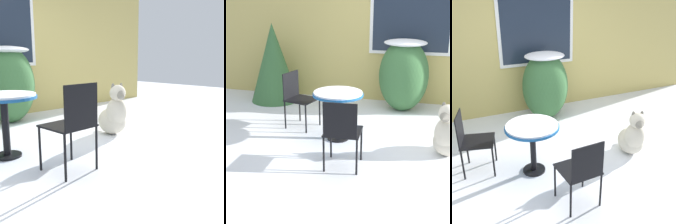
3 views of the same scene
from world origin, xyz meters
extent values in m
plane|color=white|center=(0.00, 0.00, 0.00)|extent=(16.00, 16.00, 0.00)
ellipsoid|color=#386638|center=(0.08, 1.65, 0.64)|extent=(0.87, 0.74, 1.28)
ellipsoid|color=white|center=(0.08, 1.65, 1.22)|extent=(0.74, 0.63, 0.12)
cylinder|color=black|center=(-0.70, 0.06, 0.01)|extent=(0.31, 0.31, 0.03)
cylinder|color=black|center=(-0.70, 0.06, 0.34)|extent=(0.08, 0.08, 0.63)
cylinder|color=#195699|center=(-0.70, 0.06, 0.67)|extent=(0.71, 0.71, 0.03)
cylinder|color=white|center=(-0.70, 0.06, 0.70)|extent=(0.69, 0.69, 0.02)
cube|color=black|center=(-0.42, -0.72, 0.45)|extent=(0.45, 0.45, 0.02)
cube|color=black|center=(-0.41, -0.93, 0.66)|extent=(0.39, 0.04, 0.41)
cylinder|color=black|center=(-0.24, -0.52, 0.22)|extent=(0.02, 0.02, 0.44)
cylinder|color=black|center=(-0.63, -0.54, 0.22)|extent=(0.02, 0.02, 0.44)
cylinder|color=black|center=(-0.22, -0.91, 0.22)|extent=(0.02, 0.02, 0.44)
cylinder|color=black|center=(-0.61, -0.93, 0.22)|extent=(0.02, 0.02, 0.44)
ellipsoid|color=beige|center=(0.83, -0.06, 0.19)|extent=(0.53, 0.59, 0.37)
ellipsoid|color=beige|center=(0.78, -0.20, 0.34)|extent=(0.37, 0.35, 0.41)
sphere|color=beige|center=(0.77, -0.23, 0.62)|extent=(0.23, 0.23, 0.23)
cone|color=gray|center=(0.72, -0.37, 0.60)|extent=(0.15, 0.13, 0.12)
ellipsoid|color=gray|center=(0.72, -0.19, 0.70)|extent=(0.06, 0.05, 0.10)
ellipsoid|color=gray|center=(0.84, -0.23, 0.70)|extent=(0.06, 0.05, 0.10)
ellipsoid|color=beige|center=(0.90, 0.16, 0.08)|extent=(0.15, 0.24, 0.07)
camera|label=1|loc=(-1.96, -2.90, 1.10)|focal=45.00mm
camera|label=2|loc=(0.49, -4.40, 1.99)|focal=55.00mm
camera|label=3|loc=(-1.65, -3.08, 2.33)|focal=45.00mm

